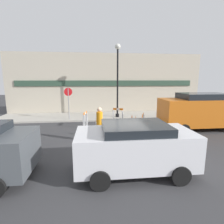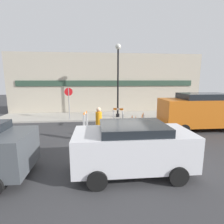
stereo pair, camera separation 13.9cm
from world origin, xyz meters
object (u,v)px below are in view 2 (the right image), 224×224
(stop_sign, at_px, (69,98))
(work_van, at_px, (203,110))
(parked_car_1, at_px, (133,145))
(streetlamp_post, at_px, (118,71))
(person_worker, at_px, (99,124))

(stop_sign, bearing_deg, work_van, 151.97)
(parked_car_1, bearing_deg, streetlamp_post, 86.01)
(streetlamp_post, height_order, person_worker, streetlamp_post)
(work_van, bearing_deg, stop_sign, 160.06)
(stop_sign, bearing_deg, streetlamp_post, -179.78)
(streetlamp_post, xyz_separation_m, person_worker, (-1.66, -5.49, -2.78))
(person_worker, relative_size, parked_car_1, 0.46)
(stop_sign, bearing_deg, parked_car_1, 104.03)
(streetlamp_post, height_order, parked_car_1, streetlamp_post)
(streetlamp_post, bearing_deg, person_worker, -106.77)
(parked_car_1, bearing_deg, stop_sign, 112.12)
(streetlamp_post, relative_size, work_van, 1.09)
(person_worker, relative_size, work_van, 0.34)
(stop_sign, bearing_deg, person_worker, 105.35)
(streetlamp_post, bearing_deg, work_van, -37.11)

